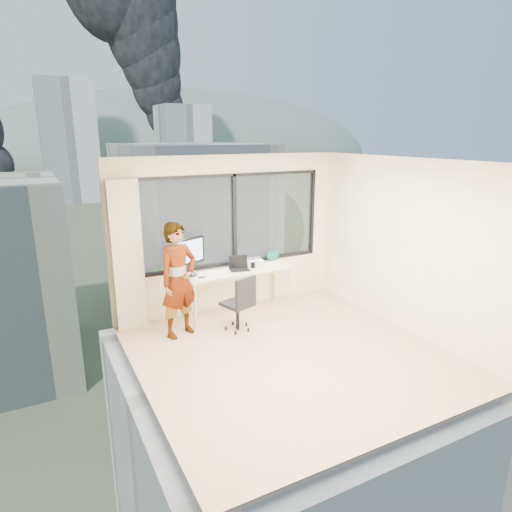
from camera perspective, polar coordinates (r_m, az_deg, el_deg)
floor at (r=6.22m, az=4.36°, el=-12.50°), size 4.00×4.00×0.01m
ceiling at (r=5.50m, az=4.92°, el=12.17°), size 4.00×4.00×0.01m
wall_front at (r=4.27m, az=19.10°, el=-7.64°), size 4.00×0.01×2.60m
wall_left at (r=5.00m, az=-15.25°, el=-3.89°), size 0.01×4.00×2.60m
wall_right at (r=6.96m, az=18.73°, el=1.27°), size 0.01×4.00×2.60m
window_wall at (r=7.41m, az=-3.23°, el=4.68°), size 3.30×0.16×1.55m
curtain at (r=6.87m, az=-16.34°, el=-0.03°), size 0.45×0.14×2.30m
desk at (r=7.40m, az=-2.36°, el=-4.57°), size 1.80×0.60×0.75m
chair at (r=6.73m, az=-2.42°, el=-5.99°), size 0.58×0.58×0.90m
person at (r=6.52m, az=-10.00°, el=-3.09°), size 0.73×0.61×1.72m
monitor at (r=7.00m, az=-8.70°, el=-0.09°), size 0.62×0.35×0.61m
game_console at (r=7.62m, az=-0.41°, el=-0.70°), size 0.36×0.32×0.08m
laptop at (r=7.24m, az=-2.16°, el=-1.04°), size 0.39×0.40×0.20m
cellphone at (r=6.94m, az=-7.12°, el=-2.73°), size 0.12×0.07×0.01m
pen_cup at (r=7.37m, az=-0.39°, el=-1.18°), size 0.08×0.08×0.09m
handbag at (r=7.81m, az=2.18°, el=0.13°), size 0.28×0.21×0.19m
exterior_ground at (r=125.82m, az=-26.03°, el=6.22°), size 400.00×400.00×0.04m
near_bldg_b at (r=46.05m, az=-8.03°, el=4.20°), size 14.00×13.00×16.00m
near_bldg_c at (r=47.88m, az=17.21°, el=0.39°), size 12.00×10.00×10.00m
far_tower_b at (r=125.14m, az=-23.12°, el=13.44°), size 13.00×13.00×30.00m
far_tower_c at (r=152.43m, az=-9.41°, el=13.84°), size 15.00×15.00×26.00m
hill_b at (r=340.99m, az=-10.10°, el=12.44°), size 300.00×220.00×96.00m
tree_b at (r=26.74m, az=-9.46°, el=-12.38°), size 7.60×7.60×9.00m
tree_c at (r=52.50m, az=1.67°, el=2.39°), size 8.40×8.40×10.00m
smoke_plume_b at (r=185.57m, az=-9.81°, el=22.76°), size 30.00×18.00×70.00m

